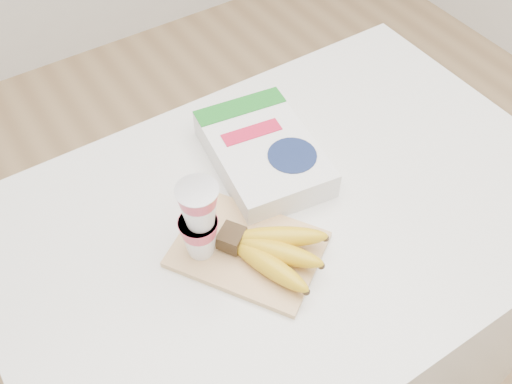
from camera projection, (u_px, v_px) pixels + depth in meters
room at (305, 9)px, 0.80m from camera, size 4.00×4.00×4.00m
table at (282, 315)px, 1.49m from camera, size 1.19×0.79×0.89m
cutting_board at (248, 249)px, 1.08m from camera, size 0.31×0.33×0.01m
bananas at (272, 250)px, 1.04m from camera, size 0.19×0.21×0.07m
yogurt_stack at (199, 219)px, 1.00m from camera, size 0.08×0.08×0.18m
cereal_box at (263, 153)px, 1.21m from camera, size 0.25×0.33×0.07m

